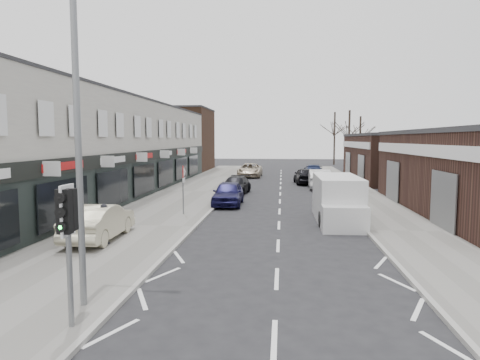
% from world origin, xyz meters
% --- Properties ---
extents(ground, '(160.00, 160.00, 0.00)m').
position_xyz_m(ground, '(0.00, 0.00, 0.00)').
color(ground, black).
rests_on(ground, ground).
extents(pavement_left, '(5.50, 64.00, 0.12)m').
position_xyz_m(pavement_left, '(-6.75, 22.00, 0.06)').
color(pavement_left, slate).
rests_on(pavement_left, ground).
extents(pavement_right, '(3.50, 64.00, 0.12)m').
position_xyz_m(pavement_right, '(5.75, 22.00, 0.06)').
color(pavement_right, slate).
rests_on(pavement_right, ground).
extents(shop_terrace_left, '(8.00, 41.00, 7.10)m').
position_xyz_m(shop_terrace_left, '(-13.50, 19.50, 3.55)').
color(shop_terrace_left, beige).
rests_on(shop_terrace_left, ground).
extents(brick_block_far, '(8.00, 10.00, 8.00)m').
position_xyz_m(brick_block_far, '(-13.50, 45.00, 4.00)').
color(brick_block_far, '#432B1C').
rests_on(brick_block_far, ground).
extents(right_unit_far, '(10.00, 16.00, 4.50)m').
position_xyz_m(right_unit_far, '(12.50, 34.00, 2.25)').
color(right_unit_far, '#3D241B').
rests_on(right_unit_far, ground).
extents(tree_far_a, '(3.60, 3.60, 8.00)m').
position_xyz_m(tree_far_a, '(9.00, 48.00, 0.00)').
color(tree_far_a, '#382D26').
rests_on(tree_far_a, ground).
extents(tree_far_b, '(3.60, 3.60, 7.50)m').
position_xyz_m(tree_far_b, '(11.50, 54.00, 0.00)').
color(tree_far_b, '#382D26').
rests_on(tree_far_b, ground).
extents(tree_far_c, '(3.60, 3.60, 8.50)m').
position_xyz_m(tree_far_c, '(8.50, 60.00, 0.00)').
color(tree_far_c, '#382D26').
rests_on(tree_far_c, ground).
extents(traffic_light, '(0.28, 0.60, 3.10)m').
position_xyz_m(traffic_light, '(-4.40, -2.02, 2.41)').
color(traffic_light, slate).
rests_on(traffic_light, pavement_left).
extents(street_lamp, '(2.23, 0.22, 8.00)m').
position_xyz_m(street_lamp, '(-4.53, -0.80, 4.62)').
color(street_lamp, slate).
rests_on(street_lamp, pavement_left).
extents(warning_sign, '(0.12, 0.80, 2.70)m').
position_xyz_m(warning_sign, '(-5.16, 12.00, 2.20)').
color(warning_sign, slate).
rests_on(warning_sign, pavement_left).
extents(white_van, '(2.14, 5.92, 2.30)m').
position_xyz_m(white_van, '(2.95, 11.30, 1.09)').
color(white_van, silver).
rests_on(white_van, ground).
extents(sedan_on_pavement, '(1.67, 4.46, 1.46)m').
position_xyz_m(sedan_on_pavement, '(-7.22, 5.84, 0.85)').
color(sedan_on_pavement, beige).
rests_on(sedan_on_pavement, pavement_left).
extents(pedestrian, '(0.65, 0.51, 1.56)m').
position_xyz_m(pedestrian, '(-6.72, 5.21, 0.90)').
color(pedestrian, black).
rests_on(pedestrian, pavement_left).
extents(parked_car_left_a, '(1.85, 4.44, 1.50)m').
position_xyz_m(parked_car_left_a, '(-3.26, 16.07, 0.75)').
color(parked_car_left_a, '#15133E').
rests_on(parked_car_left_a, ground).
extents(parked_car_left_b, '(2.28, 4.71, 1.32)m').
position_xyz_m(parked_car_left_b, '(-3.40, 21.60, 0.66)').
color(parked_car_left_b, black).
rests_on(parked_car_left_b, ground).
extents(parked_car_left_c, '(2.54, 5.41, 1.50)m').
position_xyz_m(parked_car_left_c, '(-3.40, 36.34, 0.75)').
color(parked_car_left_c, '#BBAC95').
rests_on(parked_car_left_c, ground).
extents(parked_car_right_a, '(1.80, 4.97, 1.63)m').
position_xyz_m(parked_car_right_a, '(3.26, 25.82, 0.81)').
color(parked_car_right_a, silver).
rests_on(parked_car_right_a, ground).
extents(parked_car_right_b, '(2.13, 4.64, 1.54)m').
position_xyz_m(parked_car_right_b, '(2.25, 29.47, 0.77)').
color(parked_car_right_b, black).
rests_on(parked_car_right_b, ground).
extents(parked_car_right_c, '(2.14, 4.96, 1.42)m').
position_xyz_m(parked_car_right_c, '(3.50, 36.38, 0.71)').
color(parked_car_right_c, '#141D3F').
rests_on(parked_car_right_c, ground).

